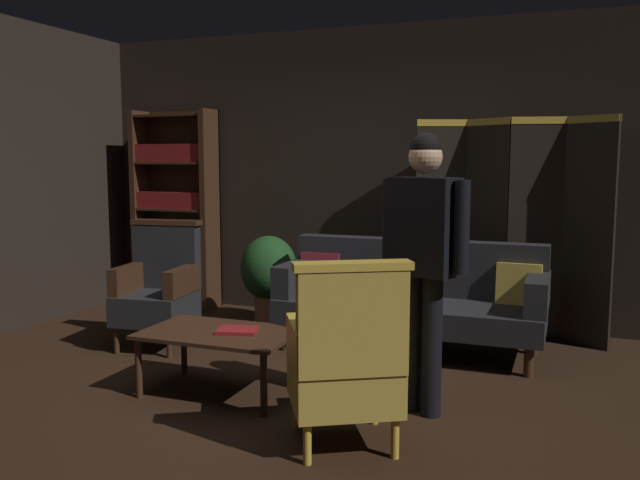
% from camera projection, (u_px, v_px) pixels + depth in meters
% --- Properties ---
extents(ground_plane, '(10.00, 10.00, 0.00)m').
position_uv_depth(ground_plane, '(276.00, 399.00, 4.30)').
color(ground_plane, black).
extents(back_wall, '(7.20, 0.10, 2.80)m').
position_uv_depth(back_wall, '(381.00, 175.00, 6.41)').
color(back_wall, black).
rests_on(back_wall, ground_plane).
extents(folding_screen, '(1.67, 0.41, 1.90)m').
position_uv_depth(folding_screen, '(510.00, 224.00, 5.75)').
color(folding_screen, black).
rests_on(folding_screen, ground_plane).
extents(bookshelf, '(0.90, 0.32, 2.05)m').
position_uv_depth(bookshelf, '(176.00, 206.00, 6.97)').
color(bookshelf, '#382114').
rests_on(bookshelf, ground_plane).
extents(velvet_couch, '(2.12, 0.78, 0.88)m').
position_uv_depth(velvet_couch, '(412.00, 294.00, 5.40)').
color(velvet_couch, '#382114').
rests_on(velvet_couch, ground_plane).
extents(coffee_table, '(1.00, 0.64, 0.42)m').
position_uv_depth(coffee_table, '(220.00, 338.00, 4.38)').
color(coffee_table, '#382114').
rests_on(coffee_table, ground_plane).
extents(armchair_gilt_accent, '(0.79, 0.79, 1.04)m').
position_uv_depth(armchair_gilt_accent, '(346.00, 359.00, 3.52)').
color(armchair_gilt_accent, gold).
rests_on(armchair_gilt_accent, ground_plane).
extents(armchair_wing_left, '(0.65, 0.64, 1.04)m').
position_uv_depth(armchair_wing_left, '(159.00, 288.00, 5.49)').
color(armchair_wing_left, '#382114').
rests_on(armchair_wing_left, ground_plane).
extents(standing_figure, '(0.56, 0.34, 1.70)m').
position_uv_depth(standing_figure, '(424.00, 247.00, 3.96)').
color(standing_figure, black).
rests_on(standing_figure, ground_plane).
extents(potted_plant, '(0.54, 0.54, 0.83)m').
position_uv_depth(potted_plant, '(269.00, 272.00, 6.30)').
color(potted_plant, brown).
rests_on(potted_plant, ground_plane).
extents(book_red_leather, '(0.30, 0.26, 0.02)m').
position_uv_depth(book_red_leather, '(237.00, 330.00, 4.35)').
color(book_red_leather, maroon).
rests_on(book_red_leather, coffee_table).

